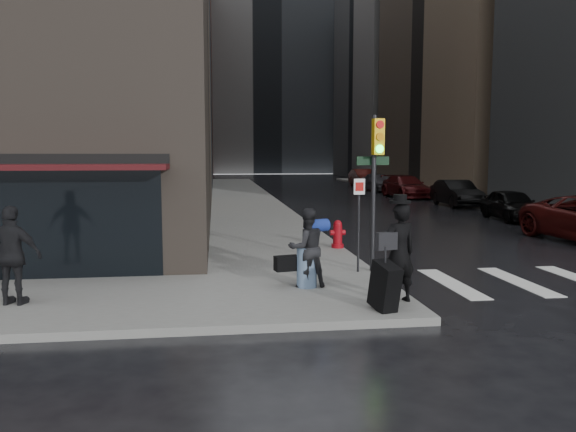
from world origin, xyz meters
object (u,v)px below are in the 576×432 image
parked_car_4 (378,182)px  parked_car_5 (363,178)px  man_jeans (306,248)px  man_greycoat (13,255)px  fire_hydrant (338,235)px  traffic_light (374,172)px  parked_car_1 (511,205)px  man_overcoat (396,258)px  parked_car_2 (456,193)px  parked_car_3 (406,187)px

parked_car_4 → parked_car_5: 6.57m
man_jeans → man_greycoat: bearing=-5.6°
fire_hydrant → traffic_light: bearing=-88.6°
parked_car_1 → parked_car_4: parked_car_4 is taller
man_overcoat → parked_car_5: bearing=-118.5°
parked_car_2 → parked_car_4: parked_car_2 is taller
parked_car_1 → parked_car_5: bearing=94.8°
traffic_light → parked_car_3: 25.37m
man_overcoat → parked_car_2: 22.32m
parked_car_2 → parked_car_5: parked_car_5 is taller
man_overcoat → man_jeans: bearing=-60.9°
traffic_light → parked_car_1: size_ratio=0.91×
parked_car_4 → parked_car_5: bearing=80.0°
man_jeans → man_greycoat: 5.62m
man_jeans → parked_car_1: 16.27m
man_overcoat → parked_car_4: 34.35m
man_overcoat → parked_car_5: size_ratio=0.43×
parked_car_2 → fire_hydrant: bearing=-123.0°
man_overcoat → traffic_light: size_ratio=0.56×
man_greycoat → parked_car_4: size_ratio=0.43×
fire_hydrant → parked_car_5: parked_car_5 is taller
traffic_light → parked_car_2: 19.72m
parked_car_1 → parked_car_4: size_ratio=0.93×
man_overcoat → traffic_light: 3.23m
traffic_light → parked_car_1: (9.34, 10.52, -1.83)m
traffic_light → parked_car_4: bearing=64.0°
man_overcoat → parked_car_3: 28.10m
parked_car_4 → parked_car_1: bearing=-94.8°
parked_car_4 → parked_car_5: size_ratio=0.91×
parked_car_4 → parked_car_5: parked_car_5 is taller
man_greycoat → parked_car_3: man_greycoat is taller
fire_hydrant → parked_car_3: (9.15, 20.18, 0.23)m
traffic_light → parked_car_5: (9.62, 36.74, -1.73)m
traffic_light → parked_car_3: (9.06, 23.63, -1.77)m
man_greycoat → traffic_light: 7.78m
parked_car_1 → parked_car_3: size_ratio=0.78×
man_overcoat → fire_hydrant: size_ratio=2.49×
parked_car_2 → parked_car_3: (-0.65, 6.55, 0.01)m
fire_hydrant → parked_car_2: bearing=54.3°
man_overcoat → parked_car_5: (10.00, 39.57, -0.23)m
man_overcoat → fire_hydrant: (0.29, 6.29, -0.50)m
parked_car_4 → man_overcoat: bearing=-111.5°
man_greycoat → parked_car_1: (16.72, 12.51, -0.38)m
man_jeans → parked_car_2: man_jeans is taller
traffic_light → parked_car_4: size_ratio=0.85×
man_greycoat → parked_car_3: 30.44m
man_greycoat → parked_car_1: man_greycoat is taller
parked_car_2 → parked_car_3: 6.59m
man_greycoat → parked_car_5: bearing=-102.3°
man_greycoat → traffic_light: size_ratio=0.50×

